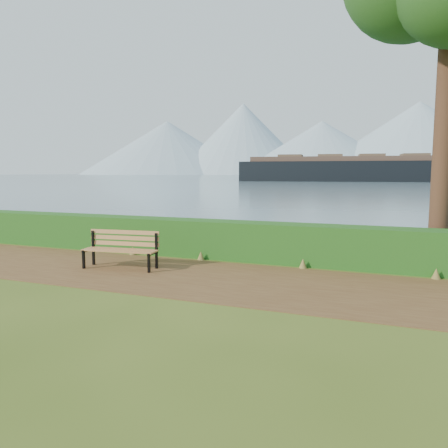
% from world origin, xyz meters
% --- Properties ---
extents(ground, '(140.00, 140.00, 0.00)m').
position_xyz_m(ground, '(0.00, 0.00, 0.00)').
color(ground, '#3B5117').
rests_on(ground, ground).
extents(path, '(40.00, 3.40, 0.01)m').
position_xyz_m(path, '(0.00, 0.30, 0.01)').
color(path, '#50321B').
rests_on(path, ground).
extents(hedge, '(32.00, 0.85, 1.00)m').
position_xyz_m(hedge, '(0.00, 2.60, 0.50)').
color(hedge, '#174213').
rests_on(hedge, ground).
extents(water, '(700.00, 510.00, 0.00)m').
position_xyz_m(water, '(0.00, 260.00, 0.01)').
color(water, '#496875').
rests_on(water, ground).
extents(mountains, '(585.00, 190.00, 70.00)m').
position_xyz_m(mountains, '(-9.17, 406.05, 27.70)').
color(mountains, '#849EB0').
rests_on(mountains, ground).
extents(bench, '(1.86, 0.75, 0.91)m').
position_xyz_m(bench, '(-2.49, 0.50, 0.52)').
color(bench, black).
rests_on(bench, ground).
extents(cargo_ship, '(70.35, 20.11, 21.10)m').
position_xyz_m(cargo_ship, '(2.56, 107.28, 3.15)').
color(cargo_ship, black).
rests_on(cargo_ship, ground).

